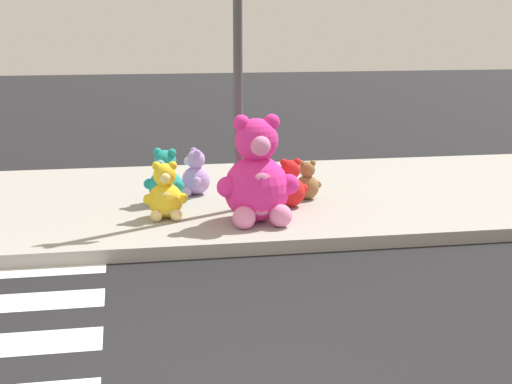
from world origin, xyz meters
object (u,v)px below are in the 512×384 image
(plush_red, at_px, (290,187))
(plush_teal, at_px, (165,182))
(plush_brown, at_px, (307,183))
(sign_pole, at_px, (238,70))
(plush_lavender, at_px, (195,176))
(plush_pink_large, at_px, (257,180))
(plush_yellow, at_px, (165,196))

(plush_red, bearing_deg, plush_teal, 164.67)
(plush_brown, height_order, plush_teal, plush_teal)
(plush_teal, bearing_deg, sign_pole, -28.40)
(plush_brown, xyz_separation_m, plush_lavender, (-1.41, 0.51, 0.04))
(plush_pink_large, height_order, plush_lavender, plush_pink_large)
(plush_pink_large, bearing_deg, plush_lavender, 110.87)
(plush_pink_large, relative_size, plush_yellow, 1.84)
(plush_pink_large, xyz_separation_m, plush_lavender, (-0.57, 1.50, -0.25))
(plush_yellow, relative_size, plush_brown, 1.32)
(plush_pink_large, xyz_separation_m, plush_yellow, (-1.03, 0.35, -0.23))
(sign_pole, height_order, plush_yellow, sign_pole)
(plush_lavender, bearing_deg, plush_pink_large, -69.13)
(sign_pole, xyz_separation_m, plush_teal, (-0.87, 0.47, -1.41))
(plush_red, xyz_separation_m, plush_brown, (0.31, 0.36, -0.04))
(plush_yellow, xyz_separation_m, plush_teal, (0.04, 0.71, 0.01))
(plush_lavender, bearing_deg, plush_teal, -133.12)
(plush_yellow, xyz_separation_m, plush_lavender, (0.46, 1.16, -0.02))
(plush_pink_large, distance_m, plush_red, 0.87)
(plush_red, bearing_deg, plush_lavender, 141.86)
(plush_pink_large, relative_size, plush_red, 2.03)
(plush_yellow, height_order, plush_lavender, plush_yellow)
(plush_yellow, height_order, plush_teal, plush_teal)
(plush_yellow, bearing_deg, plush_red, 10.59)
(plush_teal, bearing_deg, plush_red, -15.33)
(plush_red, height_order, plush_lavender, plush_lavender)
(sign_pole, relative_size, plush_brown, 6.25)
(sign_pole, height_order, plush_red, sign_pole)
(plush_yellow, xyz_separation_m, plush_red, (1.56, 0.29, -0.03))
(plush_pink_large, relative_size, plush_teal, 1.75)
(plush_pink_large, bearing_deg, plush_red, 50.37)
(sign_pole, bearing_deg, plush_lavender, 116.02)
(plush_red, bearing_deg, plush_brown, 49.47)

